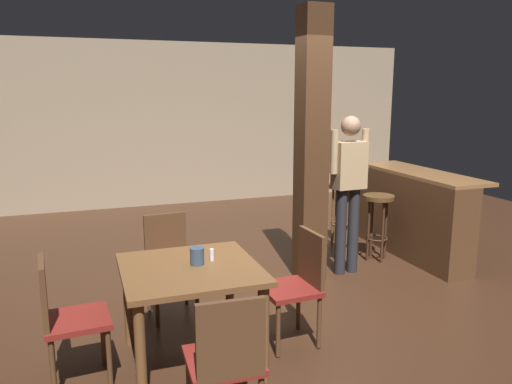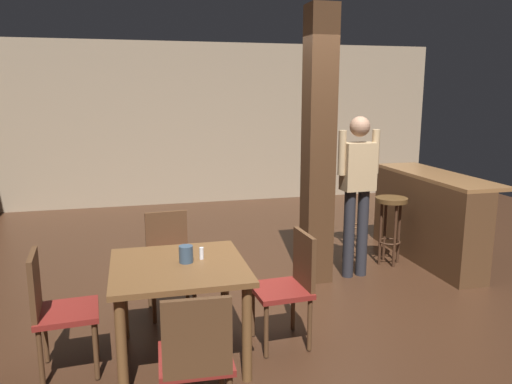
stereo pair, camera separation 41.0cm
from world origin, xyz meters
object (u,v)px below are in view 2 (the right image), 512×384
object	(u,v)px
chair_west	(55,306)
bar_counter	(427,217)
chair_north	(169,257)
standing_person	(358,185)
dining_table	(179,280)
salt_shaker	(202,253)
bar_stool_mid	(355,202)
bar_stool_near	(391,214)
chair_south	(196,356)
chair_east	(290,282)
napkin_cup	(186,254)

from	to	relation	value
chair_west	bar_counter	size ratio (longest dim) A/B	0.48
bar_counter	chair_west	bearing A→B (deg)	-158.35
chair_north	standing_person	size ratio (longest dim) A/B	0.52
chair_west	dining_table	bearing A→B (deg)	0.07
salt_shaker	bar_stool_mid	world-z (taller)	salt_shaker
salt_shaker	bar_stool_near	distance (m)	2.78
dining_table	bar_counter	size ratio (longest dim) A/B	0.52
chair_south	standing_person	xyz separation A→B (m)	(1.99, 2.16, 0.50)
bar_counter	bar_stool_near	xyz separation A→B (m)	(-0.49, -0.03, 0.07)
chair_west	standing_person	distance (m)	3.16
dining_table	chair_north	world-z (taller)	chair_north
chair_east	dining_table	bearing A→B (deg)	-178.41
bar_stool_mid	bar_stool_near	bearing A→B (deg)	-81.93
chair_north	salt_shaker	xyz separation A→B (m)	(0.19, -0.80, 0.28)
chair_east	bar_counter	world-z (taller)	bar_counter
dining_table	chair_west	world-z (taller)	chair_west
salt_shaker	bar_stool_near	size ratio (longest dim) A/B	0.12
chair_north	dining_table	bearing A→B (deg)	-89.44
chair_west	bar_stool_near	bearing A→B (deg)	23.99
napkin_cup	chair_east	bearing A→B (deg)	-0.25
bar_counter	chair_south	bearing A→B (deg)	-141.09
salt_shaker	chair_west	bearing A→B (deg)	-176.02
napkin_cup	bar_counter	size ratio (longest dim) A/B	0.07
napkin_cup	bar_counter	world-z (taller)	bar_counter
chair_east	chair_north	size ratio (longest dim) A/B	1.00
chair_west	napkin_cup	xyz separation A→B (m)	(0.92, 0.03, 0.30)
bar_stool_near	chair_east	bearing A→B (deg)	-138.56
chair_west	salt_shaker	world-z (taller)	chair_west
bar_counter	dining_table	bearing A→B (deg)	-153.03
chair_east	napkin_cup	size ratio (longest dim) A/B	7.08
dining_table	chair_west	xyz separation A→B (m)	(-0.86, -0.00, -0.11)
chair_north	salt_shaker	world-z (taller)	chair_north
dining_table	salt_shaker	world-z (taller)	salt_shaker
chair_east	bar_stool_near	size ratio (longest dim) A/B	1.13
chair_east	chair_north	world-z (taller)	same
chair_south	napkin_cup	xyz separation A→B (m)	(0.05, 0.93, 0.30)
bar_counter	bar_stool_near	size ratio (longest dim) A/B	2.36
chair_west	chair_north	distance (m)	1.22
salt_shaker	standing_person	size ratio (longest dim) A/B	0.05
standing_person	chair_south	bearing A→B (deg)	-132.69
chair_south	bar_counter	distance (m)	3.89
chair_east	bar_counter	distance (m)	2.66
napkin_cup	salt_shaker	xyz separation A→B (m)	(0.12, 0.04, -0.02)
dining_table	bar_counter	distance (m)	3.41
napkin_cup	bar_counter	xyz separation A→B (m)	(2.98, 1.52, -0.28)
dining_table	bar_stool_mid	world-z (taller)	bar_stool_mid
salt_shaker	standing_person	world-z (taller)	standing_person
salt_shaker	bar_stool_mid	bearing A→B (deg)	43.58
chair_east	bar_stool_near	world-z (taller)	chair_east
chair_east	chair_south	size ratio (longest dim) A/B	1.00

